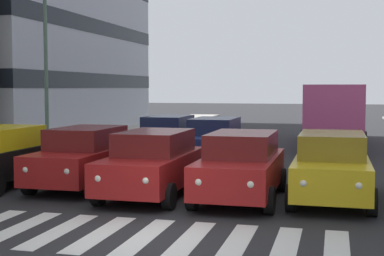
{
  "coord_description": "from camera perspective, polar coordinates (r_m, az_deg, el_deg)",
  "views": [
    {
      "loc": [
        -3.53,
        9.93,
        2.87
      ],
      "look_at": [
        0.57,
        -5.9,
        1.68
      ],
      "focal_mm": 51.88,
      "sensor_mm": 36.0,
      "label": 1
    }
  ],
  "objects": [
    {
      "name": "street_lamp_right",
      "position": [
        24.23,
        -13.63,
        7.61
      ],
      "size": [
        3.26,
        0.28,
        6.8
      ],
      "color": "#4C6B56",
      "rests_on": "sidewalk_right"
    },
    {
      "name": "car_row2_1",
      "position": [
        22.58,
        -2.56,
        -0.88
      ],
      "size": [
        2.02,
        4.44,
        1.72
      ],
      "color": "navy",
      "rests_on": "ground_plane"
    },
    {
      "name": "car_2",
      "position": [
        14.25,
        5.08,
        -3.85
      ],
      "size": [
        2.02,
        4.44,
        1.72
      ],
      "color": "maroon",
      "rests_on": "ground_plane"
    },
    {
      "name": "car_3",
      "position": [
        14.72,
        -4.03,
        -3.59
      ],
      "size": [
        2.02,
        4.44,
        1.72
      ],
      "color": "maroon",
      "rests_on": "ground_plane"
    },
    {
      "name": "ground_plane",
      "position": [
        10.92,
        -4.95,
        -11.09
      ],
      "size": [
        180.0,
        180.0,
        0.0
      ],
      "primitive_type": "plane",
      "color": "#262628"
    },
    {
      "name": "car_4",
      "position": [
        16.33,
        -10.96,
        -2.89
      ],
      "size": [
        2.02,
        4.44,
        1.72
      ],
      "color": "maroon",
      "rests_on": "ground_plane"
    },
    {
      "name": "car_row2_0",
      "position": [
        20.98,
        2.28,
        -1.26
      ],
      "size": [
        2.02,
        4.44,
        1.72
      ],
      "color": "navy",
      "rests_on": "ground_plane"
    },
    {
      "name": "bus_behind_traffic",
      "position": [
        28.58,
        14.39,
        2.01
      ],
      "size": [
        2.78,
        10.5,
        3.0
      ],
      "color": "#DB5193",
      "rests_on": "ground_plane"
    },
    {
      "name": "car_1",
      "position": [
        14.48,
        14.15,
        -3.84
      ],
      "size": [
        2.02,
        4.44,
        1.72
      ],
      "color": "gold",
      "rests_on": "ground_plane"
    },
    {
      "name": "crosswalk_markings",
      "position": [
        10.92,
        -4.95,
        -11.07
      ],
      "size": [
        7.65,
        2.8,
        0.01
      ],
      "color": "silver",
      "rests_on": "ground_plane"
    }
  ]
}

